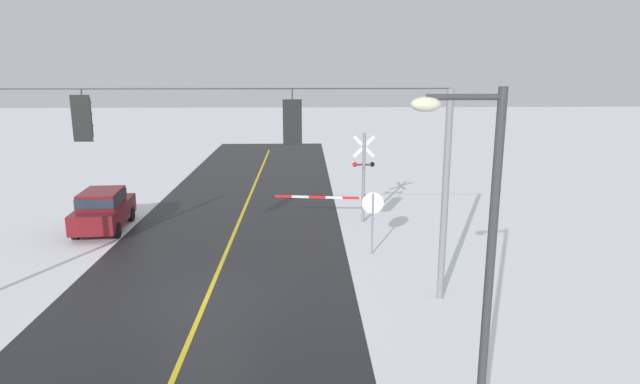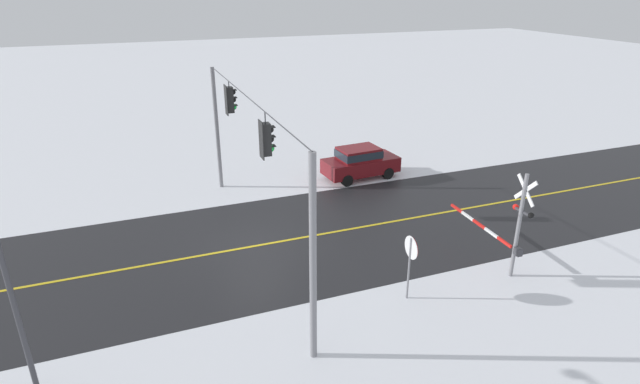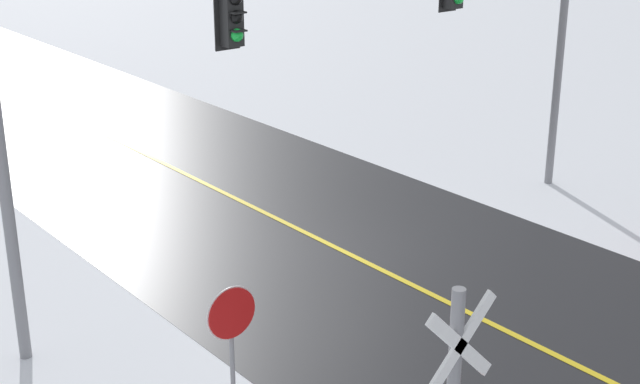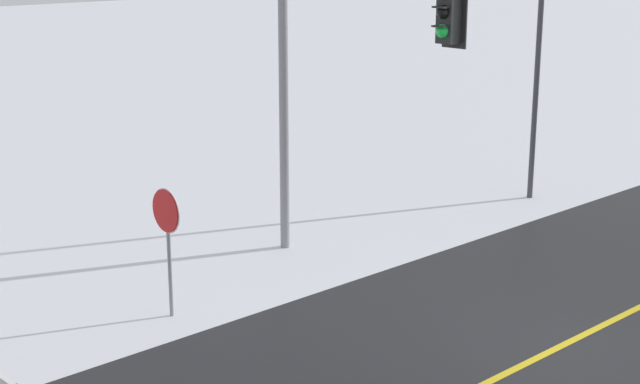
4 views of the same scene
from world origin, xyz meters
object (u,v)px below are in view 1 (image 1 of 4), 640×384
Objects in this scene: stop_sign at (373,209)px; parked_car_maroon at (103,208)px; streetlamp_near at (477,258)px; railroad_crossing at (355,179)px.

stop_sign is 11.53m from parked_car_maroon.
stop_sign is at bearing -89.23° from streetlamp_near.
railroad_crossing is at bearing -86.80° from stop_sign.
railroad_crossing is (0.24, -4.29, 0.26)m from stop_sign.
streetlamp_near reaches higher than parked_car_maroon.
stop_sign is 4.30m from railroad_crossing.
stop_sign is 0.36× the size of streetlamp_near.
streetlamp_near is at bearing 91.44° from railroad_crossing.
streetlamp_near is at bearing 127.34° from parked_car_maroon.
parked_car_maroon is 18.63m from streetlamp_near.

